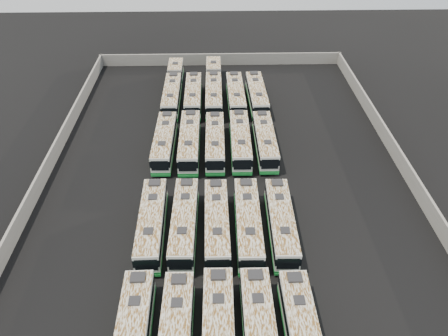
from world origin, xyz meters
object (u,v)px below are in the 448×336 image
Objects in this scene: bus_midfront_far_right at (281,223)px; bus_midback_left at (190,141)px; bus_midfront_left at (184,223)px; bus_back_right at (236,95)px; bus_midback_far_right at (265,141)px; bus_back_far_left at (173,87)px; bus_midfront_far_left at (152,223)px; bus_back_left at (193,96)px; bus_midfront_right at (248,223)px; bus_back_center at (214,87)px; bus_back_far_right at (257,95)px; bus_midfront_center at (217,224)px; bus_midback_right at (240,141)px; bus_midback_far_left at (165,142)px; bus_midback_center at (215,142)px.

bus_midback_left is (-10.14, 15.77, 0.06)m from bus_midfront_far_right.
bus_midfront_left is 29.59m from bus_back_right.
bus_back_far_left reaches higher than bus_midback_far_right.
bus_back_right is at bearing 69.48° from bus_midfront_far_left.
bus_back_left is at bearing -42.42° from bus_back_far_left.
bus_midfront_far_left is at bearing 179.23° from bus_midfront_right.
bus_back_center is at bearing 136.37° from bus_back_right.
bus_midback_left is at bearing -117.95° from bus_back_right.
bus_midfront_far_left is 0.98× the size of bus_midback_left.
bus_back_far_right reaches higher than bus_back_left.
bus_back_left reaches higher than bus_midfront_center.
bus_back_far_left is 1.51× the size of bus_back_far_right.
bus_back_left is (-6.69, 13.29, -0.03)m from bus_midback_right.
bus_midfront_far_right is 0.99× the size of bus_back_right.
bus_midfront_far_right is 29.23m from bus_back_right.
bus_midback_far_left reaches higher than bus_midfront_center.
bus_midback_center is at bearing -76.37° from bus_back_left.
bus_back_left is 10.03m from bus_back_far_right.
bus_midfront_far_left reaches higher than bus_midback_center.
bus_back_far_right is at bearing 63.80° from bus_midfront_far_left.
bus_back_left is 6.70m from bus_back_right.
bus_midback_far_left is 18.82m from bus_back_far_right.
bus_midfront_right is 16.21m from bus_midback_far_right.
bus_midback_center is at bearing -89.55° from bus_back_center.
bus_midback_left is at bearing 179.29° from bus_midback_center.
bus_midfront_left is 15.55m from bus_midback_left.
bus_midfront_far_left reaches higher than bus_midfront_left.
bus_back_center is (3.25, 32.00, 0.02)m from bus_midfront_left.
bus_midback_center is at bearing 114.32° from bus_midfront_far_right.
bus_back_right is (10.09, 13.18, 0.02)m from bus_midback_far_left.
bus_midfront_far_left is 1.01× the size of bus_back_left.
bus_midback_left reaches higher than bus_back_far_right.
bus_midfront_far_right reaches higher than bus_midback_center.
bus_back_far_left is 4.56m from bus_back_left.
bus_midfront_far_right is 0.98× the size of bus_midback_right.
bus_midfront_left is 28.95m from bus_back_left.
bus_midfront_right is 32.42m from bus_back_center.
bus_midback_left is (3.32, 15.54, 0.04)m from bus_midfront_far_left.
bus_back_center is at bearing -0.24° from bus_back_far_left.
bus_midfront_right reaches higher than bus_back_far_left.
bus_back_far_left is (0.02, 32.01, -0.03)m from bus_midfront_far_left.
bus_midback_far_right is at bearing 1.45° from bus_midback_center.
bus_back_center reaches higher than bus_back_far_right.
bus_midfront_far_left is 0.66× the size of bus_back_far_left.
bus_midback_center is (-3.31, 15.73, -0.05)m from bus_midfront_right.
bus_midback_center is 0.62× the size of bus_back_center.
bus_back_right is at bearing 90.53° from bus_midfront_right.
bus_midfront_far_left is at bearing -130.81° from bus_midback_far_right.
bus_midback_right is at bearing 0.97° from bus_midback_left.
bus_midfront_center is 17.12m from bus_midback_far_right.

